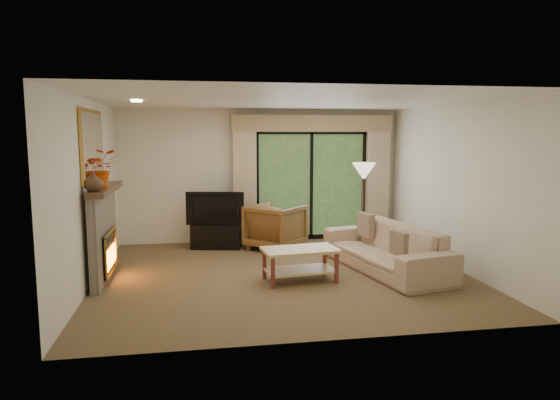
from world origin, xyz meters
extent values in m
plane|color=brown|center=(0.00, 0.00, 0.00)|extent=(5.50, 5.50, 0.00)
plane|color=white|center=(0.00, 0.00, 2.60)|extent=(5.50, 5.50, 0.00)
plane|color=white|center=(0.00, 2.50, 1.30)|extent=(5.00, 0.00, 5.00)
plane|color=white|center=(0.00, -2.50, 1.30)|extent=(5.00, 0.00, 5.00)
plane|color=white|center=(-2.75, 0.00, 1.30)|extent=(0.00, 5.00, 5.00)
plane|color=white|center=(2.75, 0.00, 1.30)|extent=(0.00, 5.00, 5.00)
cube|color=#CDB190|center=(-0.35, 2.34, 1.20)|extent=(0.45, 0.18, 2.35)
cube|color=#CDB190|center=(2.35, 2.34, 1.20)|extent=(0.45, 0.18, 2.35)
cube|color=tan|center=(1.00, 2.36, 2.32)|extent=(3.20, 0.24, 0.32)
cube|color=black|center=(-0.92, 1.95, 0.23)|extent=(0.97, 0.59, 0.45)
imported|color=black|center=(-0.92, 1.95, 0.76)|extent=(1.08, 0.36, 0.62)
imported|color=brown|center=(0.16, 1.70, 0.42)|extent=(1.28, 1.28, 0.83)
imported|color=tan|center=(1.61, -0.04, 0.35)|extent=(1.42, 2.57, 0.71)
cube|color=#4C3023|center=(1.53, -0.74, 0.58)|extent=(0.16, 0.35, 0.34)
cube|color=#4C3023|center=(1.53, 0.66, 0.59)|extent=(0.18, 0.42, 0.40)
imported|color=#4D3624|center=(-2.61, -0.43, 1.50)|extent=(0.32, 0.32, 0.27)
imported|color=#C7480A|center=(-2.61, 0.06, 1.64)|extent=(0.56, 0.51, 0.54)
camera|label=1|loc=(-1.29, -7.26, 2.12)|focal=32.00mm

